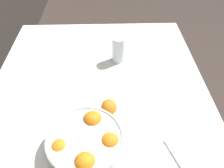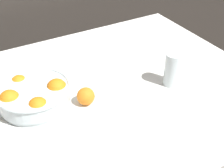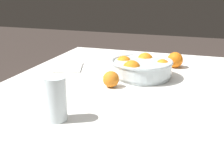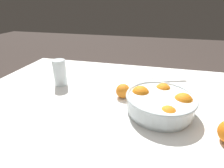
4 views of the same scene
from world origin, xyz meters
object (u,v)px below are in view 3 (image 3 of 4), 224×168
fruit_bowl (141,68)px  juice_glass (56,102)px  orange_loose_front (175,60)px  orange_loose_near_bowl (111,79)px

fruit_bowl → juice_glass: size_ratio=1.98×
fruit_bowl → orange_loose_front: fruit_bowl is taller
fruit_bowl → orange_loose_near_bowl: bearing=-26.7°
juice_glass → orange_loose_front: (-0.76, 0.27, -0.02)m
fruit_bowl → orange_loose_near_bowl: (0.17, -0.09, -0.01)m
juice_glass → fruit_bowl: bearing=164.8°
juice_glass → orange_loose_front: 0.81m
juice_glass → orange_loose_near_bowl: (-0.37, 0.06, -0.03)m
orange_loose_front → juice_glass: bearing=-19.4°
orange_loose_near_bowl → orange_loose_front: bearing=152.2°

